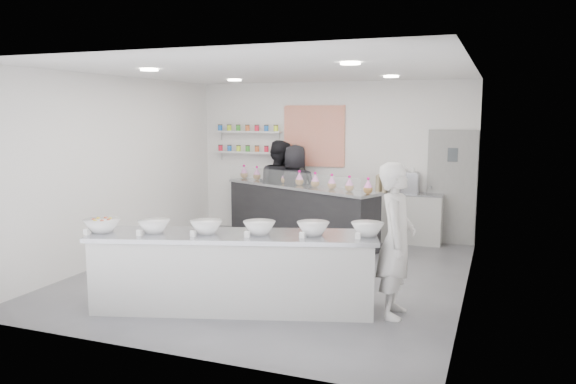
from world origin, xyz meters
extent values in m
plane|color=#515156|center=(0.00, 0.00, 0.00)|extent=(6.00, 6.00, 0.00)
plane|color=white|center=(0.00, 0.00, 3.00)|extent=(6.00, 6.00, 0.00)
plane|color=white|center=(0.00, 3.00, 1.50)|extent=(5.50, 0.00, 5.50)
plane|color=white|center=(-2.75, 0.00, 1.50)|extent=(0.00, 6.00, 6.00)
plane|color=white|center=(2.75, 0.00, 1.50)|extent=(0.00, 6.00, 6.00)
cube|color=gray|center=(2.30, 2.97, 1.05)|extent=(0.88, 0.04, 2.10)
cube|color=#E73000|center=(-0.35, 2.98, 1.95)|extent=(1.25, 0.03, 1.20)
cube|color=silver|center=(-1.75, 2.90, 1.60)|extent=(1.45, 0.22, 0.04)
cube|color=silver|center=(-1.75, 2.90, 2.02)|extent=(1.45, 0.22, 0.04)
cylinder|color=white|center=(-1.40, -1.00, 2.98)|extent=(0.24, 0.24, 0.02)
cylinder|color=white|center=(1.40, -1.00, 2.98)|extent=(0.24, 0.24, 0.02)
cylinder|color=white|center=(-1.40, 1.60, 2.98)|extent=(0.24, 0.24, 0.02)
cylinder|color=white|center=(1.40, 1.60, 2.98)|extent=(0.24, 0.24, 0.02)
cube|color=#BABAB4|center=(0.12, -1.58, 0.47)|extent=(3.56, 1.78, 0.95)
cube|color=black|center=(-0.40, 2.25, 0.53)|extent=(3.36, 1.97, 1.05)
cube|color=white|center=(-0.52, 1.98, 1.20)|extent=(3.06, 1.40, 0.29)
cube|color=#BABAB4|center=(1.55, 2.78, 0.47)|extent=(1.26, 0.40, 0.93)
cube|color=#93969E|center=(1.49, 2.78, 1.12)|extent=(0.49, 0.34, 0.37)
imported|color=silver|center=(2.01, -1.10, 0.92)|extent=(0.48, 0.70, 1.84)
imported|color=black|center=(-0.96, 2.60, 0.94)|extent=(1.01, 0.85, 1.87)
imported|color=black|center=(-0.58, 2.52, 0.90)|extent=(0.97, 0.71, 1.81)
camera|label=1|loc=(3.12, -7.58, 2.41)|focal=35.00mm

